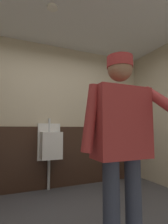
% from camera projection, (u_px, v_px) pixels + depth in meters
% --- Properties ---
extents(wall_back, '(4.51, 0.12, 2.65)m').
position_uv_depth(wall_back, '(50.00, 114.00, 3.29)').
color(wall_back, beige).
rests_on(wall_back, ground_plane).
extents(wainscot_band_back, '(3.91, 0.03, 1.09)m').
position_uv_depth(wainscot_band_back, '(51.00, 157.00, 3.14)').
color(wainscot_band_back, '#382319').
rests_on(wainscot_band_back, ground_plane).
extents(downlight_far, '(0.14, 0.14, 0.03)m').
position_uv_depth(downlight_far, '(52.00, 8.00, 2.28)').
color(downlight_far, white).
extents(urinal_solo, '(0.40, 0.34, 1.24)m').
position_uv_depth(urinal_solo, '(50.00, 145.00, 3.02)').
color(urinal_solo, white).
rests_on(urinal_solo, ground_plane).
extents(person, '(0.72, 0.60, 1.70)m').
position_uv_depth(person, '(122.00, 134.00, 1.50)').
color(person, '#2D3342').
rests_on(person, ground_plane).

